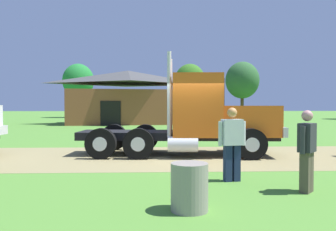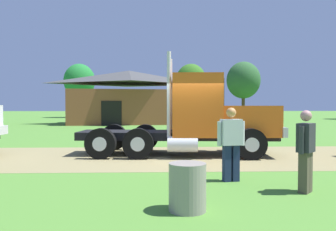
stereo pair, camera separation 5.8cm
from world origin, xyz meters
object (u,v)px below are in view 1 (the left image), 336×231
Objects in this scene: visitor_standing_near at (232,141)px; visitor_walking_mid at (307,148)px; steel_barrel at (189,187)px; truck_foreground_white at (202,118)px; shed_building at (128,98)px.

visitor_standing_near is 1.67m from visitor_walking_mid.
visitor_walking_mid is at bearing 23.70° from steel_barrel.
shed_building is at bearing 101.39° from truck_foreground_white.
steel_barrel is (-2.51, -1.10, -0.50)m from visitor_walking_mid.
shed_building is (-5.74, 26.89, 1.66)m from visitor_walking_mid.
shed_building is (-4.45, 25.84, 1.61)m from visitor_standing_near.
truck_foreground_white is at bearing 91.41° from visitor_standing_near.
visitor_standing_near is 2.14× the size of steel_barrel.
truck_foreground_white is 9.04× the size of steel_barrel.
steel_barrel is at bearing -156.30° from visitor_walking_mid.
steel_barrel is at bearing -99.86° from truck_foreground_white.
visitor_standing_near is 1.03× the size of visitor_walking_mid.
shed_building is (-3.23, 28.00, 2.15)m from steel_barrel.
truck_foreground_white reaches higher than visitor_standing_near.
visitor_standing_near is at bearing 140.70° from visitor_walking_mid.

